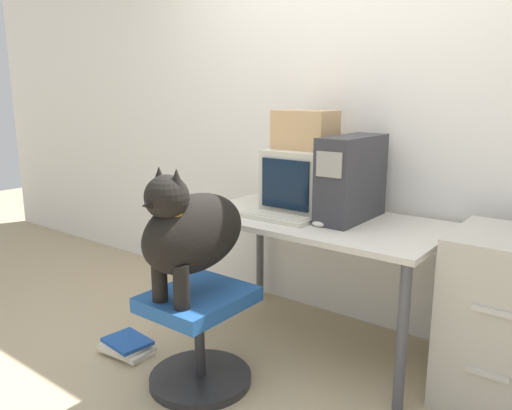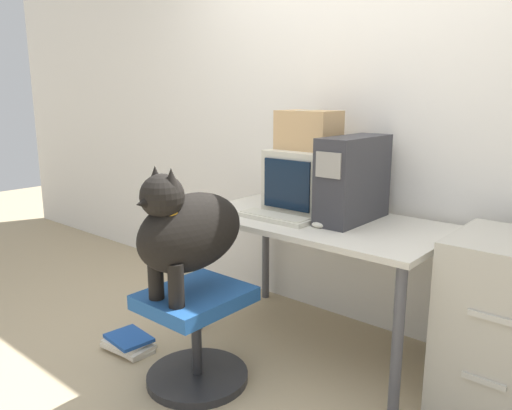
{
  "view_description": "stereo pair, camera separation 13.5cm",
  "coord_description": "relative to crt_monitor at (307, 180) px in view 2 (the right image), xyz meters",
  "views": [
    {
      "loc": [
        1.35,
        -1.93,
        1.4
      ],
      "look_at": [
        -0.2,
        0.08,
        0.83
      ],
      "focal_mm": 35.0,
      "sensor_mm": 36.0,
      "label": 1
    },
    {
      "loc": [
        1.45,
        -1.84,
        1.4
      ],
      "look_at": [
        -0.2,
        0.08,
        0.83
      ],
      "focal_mm": 35.0,
      "sensor_mm": 36.0,
      "label": 2
    }
  ],
  "objects": [
    {
      "name": "book_stack_floor",
      "position": [
        -0.56,
        -0.89,
        -0.87
      ],
      "size": [
        0.29,
        0.22,
        0.08
      ],
      "color": "silver",
      "rests_on": "ground_plane"
    },
    {
      "name": "filing_cabinet",
      "position": [
        1.15,
        -0.1,
        -0.51
      ],
      "size": [
        0.49,
        0.55,
        0.8
      ],
      "color": "#B7B2A3",
      "rests_on": "ground_plane"
    },
    {
      "name": "office_chair",
      "position": [
        -0.05,
        -0.85,
        -0.65
      ],
      "size": [
        0.5,
        0.5,
        0.47
      ],
      "color": "#262628",
      "rests_on": "ground_plane"
    },
    {
      "name": "wall_back",
      "position": [
        0.18,
        0.3,
        0.39
      ],
      "size": [
        8.0,
        0.05,
        2.6
      ],
      "color": "white",
      "rests_on": "ground_plane"
    },
    {
      "name": "dog",
      "position": [
        -0.05,
        -0.89,
        -0.12
      ],
      "size": [
        0.26,
        0.6,
        0.62
      ],
      "color": "black",
      "rests_on": "office_chair"
    },
    {
      "name": "crt_monitor",
      "position": [
        0.0,
        0.0,
        0.0
      ],
      "size": [
        0.37,
        0.4,
        0.35
      ],
      "color": "beige",
      "rests_on": "desk"
    },
    {
      "name": "ground_plane",
      "position": [
        0.18,
        -0.51,
        -0.91
      ],
      "size": [
        12.0,
        12.0,
        0.0
      ],
      "primitive_type": "plane",
      "color": "tan"
    },
    {
      "name": "computer_mouse",
      "position": [
        0.28,
        -0.29,
        -0.16
      ],
      "size": [
        0.07,
        0.05,
        0.03
      ],
      "color": "beige",
      "rests_on": "desk"
    },
    {
      "name": "desk",
      "position": [
        0.18,
        -0.14,
        -0.26
      ],
      "size": [
        1.37,
        0.74,
        0.73
      ],
      "color": "beige",
      "rests_on": "ground_plane"
    },
    {
      "name": "cardboard_box",
      "position": [
        0.0,
        0.0,
        0.29
      ],
      "size": [
        0.34,
        0.22,
        0.22
      ],
      "color": "tan",
      "rests_on": "crt_monitor"
    },
    {
      "name": "pc_tower",
      "position": [
        0.33,
        -0.05,
        0.05
      ],
      "size": [
        0.19,
        0.5,
        0.45
      ],
      "color": "#333338",
      "rests_on": "desk"
    },
    {
      "name": "keyboard",
      "position": [
        0.0,
        -0.31,
        -0.16
      ],
      "size": [
        0.43,
        0.15,
        0.03
      ],
      "color": "beige",
      "rests_on": "desk"
    }
  ]
}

